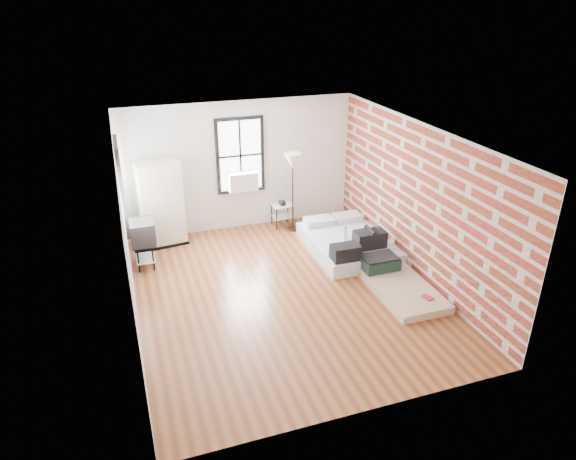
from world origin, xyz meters
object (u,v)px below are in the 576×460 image
object	(u,v)px
mattress_bare	(396,282)
floor_lamp	(293,165)
wardrobe	(161,204)
tv_stand	(143,234)
mattress_main	(349,242)
side_table	(282,209)

from	to	relation	value
mattress_bare	floor_lamp	xyz separation A→B (m)	(-0.92, 2.93, 1.38)
wardrobe	tv_stand	bearing A→B (deg)	-125.75
mattress_main	mattress_bare	distance (m)	1.61
wardrobe	tv_stand	distance (m)	0.97
mattress_main	mattress_bare	world-z (taller)	mattress_main
mattress_main	side_table	bearing A→B (deg)	119.80
floor_lamp	mattress_bare	bearing A→B (deg)	-72.51
mattress_bare	wardrobe	size ratio (longest dim) A/B	1.02
tv_stand	mattress_bare	bearing A→B (deg)	-28.46
side_table	mattress_bare	bearing A→B (deg)	-71.45
mattress_main	side_table	distance (m)	1.84
wardrobe	side_table	world-z (taller)	wardrobe
side_table	floor_lamp	bearing A→B (deg)	-60.74
mattress_main	tv_stand	bearing A→B (deg)	170.68
mattress_main	mattress_bare	size ratio (longest dim) A/B	1.16
side_table	floor_lamp	xyz separation A→B (m)	(0.15, -0.27, 1.11)
mattress_main	tv_stand	xyz separation A→B (m)	(-3.96, 0.71, 0.46)
mattress_bare	mattress_main	bearing A→B (deg)	96.85
mattress_main	side_table	world-z (taller)	mattress_main
mattress_main	wardrobe	size ratio (longest dim) A/B	1.19
floor_lamp	tv_stand	distance (m)	3.39
mattress_main	side_table	xyz separation A→B (m)	(-0.89, 1.60, 0.21)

